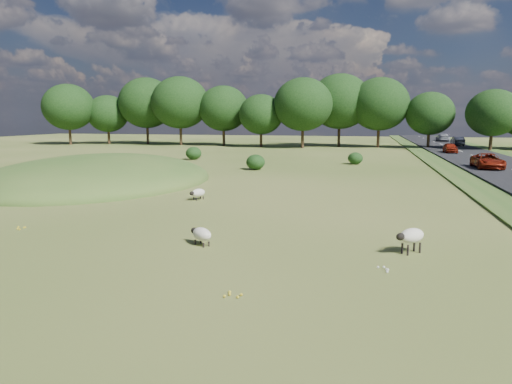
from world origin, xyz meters
TOP-DOWN VIEW (x-y plane):
  - ground at (0.00, 20.00)m, footprint 160.00×160.00m
  - mound at (-12.00, 12.00)m, footprint 16.00×20.00m
  - road at (20.00, 30.00)m, footprint 8.00×150.00m
  - treeline at (-1.06, 55.44)m, footprint 96.28×14.66m
  - shrubs at (-3.89, 27.17)m, footprint 19.60×9.96m
  - sheep_0 at (8.99, -1.88)m, footprint 1.19×1.14m
  - sheep_2 at (-2.04, 6.39)m, footprint 0.86×1.17m
  - sheep_3 at (1.44, -2.56)m, footprint 1.15×1.00m
  - car_0 at (18.10, 44.59)m, footprint 1.48×3.68m
  - car_3 at (21.90, 60.63)m, footprint 1.52×4.36m
  - car_4 at (18.10, 25.98)m, footprint 2.17×4.71m
  - car_5 at (21.90, 74.89)m, footprint 2.03×4.99m

SIDE VIEW (x-z plane):
  - ground at x=0.00m, z-range 0.00..0.00m
  - mound at x=-12.00m, z-range -2.00..2.00m
  - road at x=20.00m, z-range 0.00..0.25m
  - sheep_2 at x=-2.04m, z-range 0.09..0.74m
  - sheep_3 at x=1.44m, z-range 0.09..0.76m
  - sheep_0 at x=8.99m, z-range 0.18..1.09m
  - shrubs at x=-3.89m, z-range -0.04..1.42m
  - car_0 at x=18.10m, z-range 0.25..1.50m
  - car_4 at x=18.10m, z-range 0.25..1.56m
  - car_3 at x=21.90m, z-range 0.25..1.69m
  - car_5 at x=21.90m, z-range 0.25..1.70m
  - treeline at x=-1.06m, z-range 0.72..12.41m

